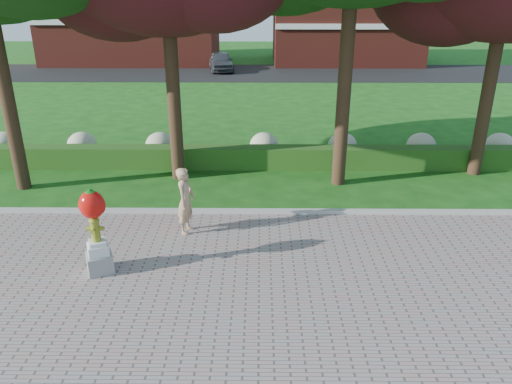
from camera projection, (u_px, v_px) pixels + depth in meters
ground at (224, 268)px, 11.93m from camera, size 100.00×100.00×0.00m
curb at (231, 212)px, 14.67m from camera, size 40.00×0.18×0.15m
lawn_hedge at (237, 157)px, 18.23m from camera, size 24.00×0.70×0.80m
hydrangea_row at (253, 145)px, 19.09m from camera, size 20.10×1.10×0.99m
street at (249, 73)px, 37.74m from camera, size 50.00×8.00×0.02m
building_left at (132, 19)px, 42.00m from camera, size 14.00×8.00×7.00m
building_right at (345, 23)px, 41.97m from camera, size 12.00×8.00×6.40m
hydrant_sculpture at (95, 229)px, 11.30m from camera, size 0.75×0.75×2.09m
woman at (186, 201)px, 13.23m from camera, size 0.57×0.75×1.84m
parked_car at (221, 61)px, 38.31m from camera, size 2.34×4.41×1.43m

